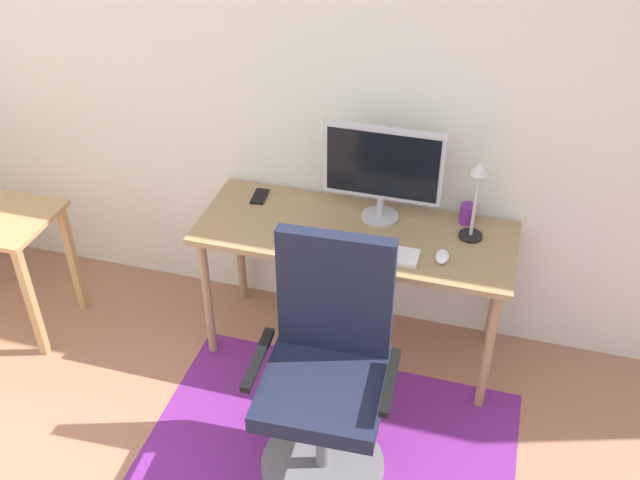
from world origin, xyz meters
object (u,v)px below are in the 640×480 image
(monitor, at_px, (382,167))
(office_chair, at_px, (326,384))
(computer_mouse, at_px, (442,257))
(desk_lamp, at_px, (477,190))
(keyboard, at_px, (371,251))
(coffee_cup, at_px, (468,214))
(cell_phone, at_px, (260,196))
(desk, at_px, (355,245))

(monitor, xyz_separation_m, office_chair, (-0.02, -0.87, -0.55))
(computer_mouse, xyz_separation_m, desk_lamp, (0.10, 0.21, 0.24))
(monitor, height_order, keyboard, monitor)
(desk_lamp, height_order, office_chair, desk_lamp)
(keyboard, distance_m, coffee_cup, 0.53)
(cell_phone, bearing_deg, desk_lamp, -8.31)
(office_chair, bearing_deg, keyboard, 82.60)
(keyboard, height_order, desk_lamp, desk_lamp)
(coffee_cup, relative_size, desk_lamp, 0.24)
(computer_mouse, distance_m, cell_phone, 0.99)
(monitor, relative_size, coffee_cup, 5.79)
(cell_phone, bearing_deg, office_chair, -61.26)
(cell_phone, bearing_deg, coffee_cup, -1.79)
(desk_lamp, bearing_deg, cell_phone, 176.79)
(monitor, xyz_separation_m, coffee_cup, (0.41, 0.07, -0.23))
(monitor, bearing_deg, keyboard, -85.11)
(office_chair, bearing_deg, desk_lamp, 57.93)
(desk_lamp, bearing_deg, keyboard, -149.19)
(computer_mouse, bearing_deg, monitor, 143.04)
(coffee_cup, bearing_deg, computer_mouse, -102.07)
(monitor, distance_m, coffee_cup, 0.48)
(keyboard, bearing_deg, office_chair, -94.54)
(keyboard, xyz_separation_m, office_chair, (-0.05, -0.58, -0.28))
(coffee_cup, distance_m, cell_phone, 1.03)
(keyboard, bearing_deg, coffee_cup, 43.61)
(cell_phone, bearing_deg, monitor, -6.42)
(computer_mouse, height_order, coffee_cup, coffee_cup)
(coffee_cup, distance_m, desk_lamp, 0.24)
(desk, bearing_deg, monitor, 59.71)
(desk, height_order, keyboard, keyboard)
(office_chair, bearing_deg, monitor, 85.77)
(desk, xyz_separation_m, cell_phone, (-0.53, 0.16, 0.08))
(computer_mouse, relative_size, desk_lamp, 0.26)
(monitor, height_order, computer_mouse, monitor)
(desk, xyz_separation_m, monitor, (0.08, 0.14, 0.36))
(cell_phone, height_order, office_chair, office_chair)
(keyboard, relative_size, computer_mouse, 4.13)
(office_chair, bearing_deg, cell_phone, 120.98)
(desk, relative_size, cell_phone, 10.70)
(desk, distance_m, desk_lamp, 0.63)
(cell_phone, xyz_separation_m, office_chair, (0.60, -0.89, -0.27))
(computer_mouse, bearing_deg, desk_lamp, 64.21)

